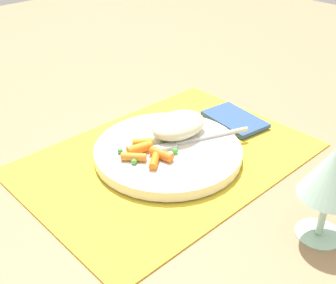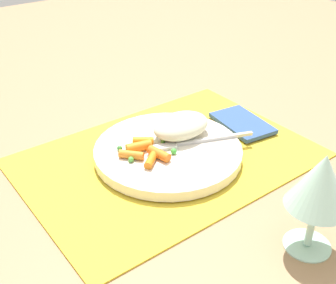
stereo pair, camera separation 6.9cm
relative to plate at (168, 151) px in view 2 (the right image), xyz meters
name	(u,v)px [view 2 (the right image)]	position (x,y,z in m)	size (l,w,h in m)	color
ground_plane	(168,158)	(0.00, 0.00, -0.01)	(2.40, 2.40, 0.00)	#997551
placemat	(168,157)	(0.00, 0.00, -0.01)	(0.49, 0.34, 0.01)	gold
plate	(168,151)	(0.00, 0.00, 0.00)	(0.25, 0.25, 0.02)	silver
rice_mound	(181,126)	(-0.04, -0.02, 0.03)	(0.11, 0.08, 0.04)	beige
carrot_portion	(145,151)	(0.05, 0.00, 0.02)	(0.08, 0.09, 0.02)	orange
pea_scatter	(146,149)	(0.04, -0.01, 0.01)	(0.09, 0.07, 0.01)	green
fork	(191,142)	(-0.04, 0.02, 0.01)	(0.18, 0.08, 0.01)	silver
wine_glass	(321,184)	(-0.02, 0.28, 0.09)	(0.08, 0.08, 0.14)	#B2E0CC
napkin	(242,123)	(-0.18, 0.00, 0.00)	(0.08, 0.12, 0.01)	#33518C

